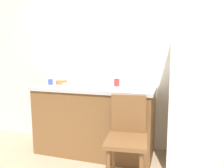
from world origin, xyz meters
TOP-DOWN VIEW (x-y plane):
  - back_wall at (0.00, 1.00)m, footprint 4.80×0.10m
  - cabinet_base at (-0.31, 0.65)m, footprint 1.52×0.60m
  - countertop at (-0.31, 0.65)m, footprint 1.56×0.64m
  - faucet at (-0.33, 0.90)m, footprint 0.02×0.02m
  - refrigerator at (0.90, 0.65)m, footprint 0.54×0.61m
  - chair at (0.24, 0.11)m, footprint 0.44×0.44m
  - dish_tray at (-0.53, 0.58)m, footprint 0.28×0.20m
  - terracotta_bowl at (-0.84, 0.74)m, footprint 0.15×0.15m
  - cup_red at (-0.04, 0.78)m, footprint 0.07×0.07m
  - cup_blue at (-0.96, 0.65)m, footprint 0.06×0.06m
  - cup_white at (0.11, 0.65)m, footprint 0.08×0.08m

SIDE VIEW (x-z plane):
  - cabinet_base at x=-0.31m, z-range 0.00..0.85m
  - chair at x=0.24m, z-range 0.05..0.94m
  - refrigerator at x=0.90m, z-range 0.00..1.51m
  - countertop at x=-0.31m, z-range 0.85..0.89m
  - dish_tray at x=-0.53m, z-range 0.89..0.94m
  - terracotta_bowl at x=-0.84m, z-range 0.89..0.94m
  - cup_blue at x=-0.96m, z-range 0.89..0.96m
  - cup_white at x=0.11m, z-range 0.89..0.98m
  - cup_red at x=-0.04m, z-range 0.89..0.98m
  - faucet at x=-0.33m, z-range 0.89..1.18m
  - back_wall at x=0.00m, z-range 0.00..2.65m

